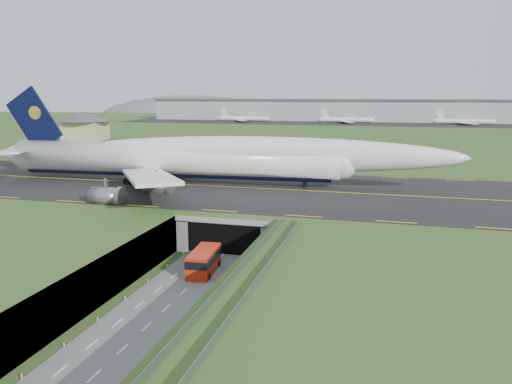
% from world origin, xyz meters
% --- Properties ---
extents(ground, '(900.00, 900.00, 0.00)m').
position_xyz_m(ground, '(0.00, 0.00, 0.00)').
color(ground, '#2E5120').
rests_on(ground, ground).
extents(airfield_deck, '(800.00, 800.00, 6.00)m').
position_xyz_m(airfield_deck, '(0.00, 0.00, 3.00)').
color(airfield_deck, gray).
rests_on(airfield_deck, ground).
extents(trench_road, '(12.00, 75.00, 0.20)m').
position_xyz_m(trench_road, '(0.00, -7.50, 0.10)').
color(trench_road, slate).
rests_on(trench_road, ground).
extents(taxiway, '(800.00, 44.00, 0.18)m').
position_xyz_m(taxiway, '(0.00, 33.00, 6.09)').
color(taxiway, black).
rests_on(taxiway, airfield_deck).
extents(tunnel_portal, '(17.00, 22.30, 6.00)m').
position_xyz_m(tunnel_portal, '(0.00, 16.71, 3.33)').
color(tunnel_portal, gray).
rests_on(tunnel_portal, ground).
extents(guideway, '(3.00, 53.00, 7.05)m').
position_xyz_m(guideway, '(11.00, -19.11, 5.32)').
color(guideway, '#A8A8A3').
rests_on(guideway, ground).
extents(jumbo_jet, '(103.19, 64.68, 21.43)m').
position_xyz_m(jumbo_jet, '(-13.17, 34.69, 11.79)').
color(jumbo_jet, white).
rests_on(jumbo_jet, ground).
extents(shuttle_tram, '(3.77, 8.39, 3.31)m').
position_xyz_m(shuttle_tram, '(-0.07, -0.41, 1.81)').
color(shuttle_tram, red).
rests_on(shuttle_tram, ground).
extents(service_building, '(25.49, 25.49, 12.03)m').
position_xyz_m(service_building, '(-98.68, 119.50, 13.13)').
color(service_building, '#BAB286').
rests_on(service_building, ground).
extents(cargo_terminal, '(320.00, 67.00, 15.60)m').
position_xyz_m(cargo_terminal, '(-0.04, 299.41, 13.96)').
color(cargo_terminal, '#B2B2B2').
rests_on(cargo_terminal, ground).
extents(distant_hills, '(700.00, 91.00, 60.00)m').
position_xyz_m(distant_hills, '(64.38, 430.00, -4.00)').
color(distant_hills, '#4E5E5C').
rests_on(distant_hills, ground).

